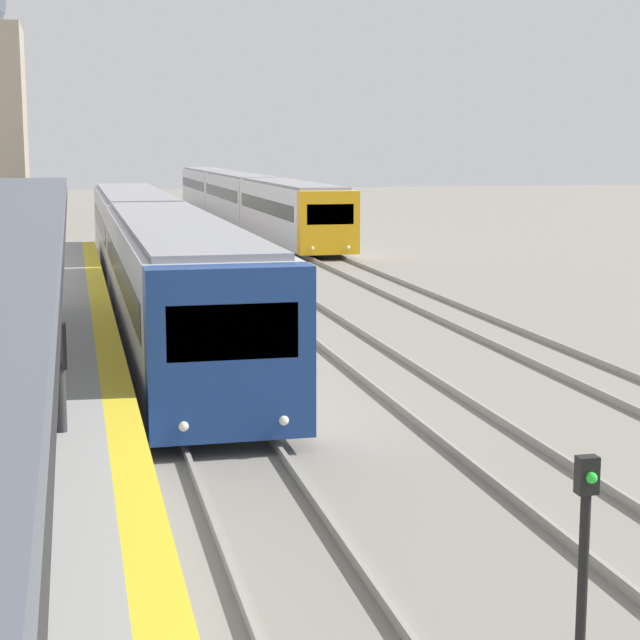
# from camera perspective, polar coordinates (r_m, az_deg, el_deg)

# --- Properties ---
(person_on_platform) EXTENTS (0.40, 0.40, 1.66)m
(person_on_platform) POSITION_cam_1_polar(r_m,az_deg,el_deg) (14.27, -14.14, -2.03)
(person_on_platform) COLOR #2D2D33
(person_on_platform) RESTS_ON station_platform
(train_near) EXTENTS (2.60, 34.98, 3.07)m
(train_near) POSITION_cam_1_polar(r_m,az_deg,el_deg) (33.48, -9.07, 3.90)
(train_near) COLOR navy
(train_near) RESTS_ON ground_plane
(train_far) EXTENTS (2.58, 48.09, 3.04)m
(train_far) POSITION_cam_1_polar(r_m,az_deg,el_deg) (68.20, -4.23, 6.64)
(train_far) COLOR gold
(train_far) RESTS_ON ground_plane
(signal_post_near) EXTENTS (0.20, 0.21, 1.91)m
(signal_post_near) POSITION_cam_1_polar(r_m,az_deg,el_deg) (10.51, 13.94, -10.90)
(signal_post_near) COLOR black
(signal_post_near) RESTS_ON ground_plane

